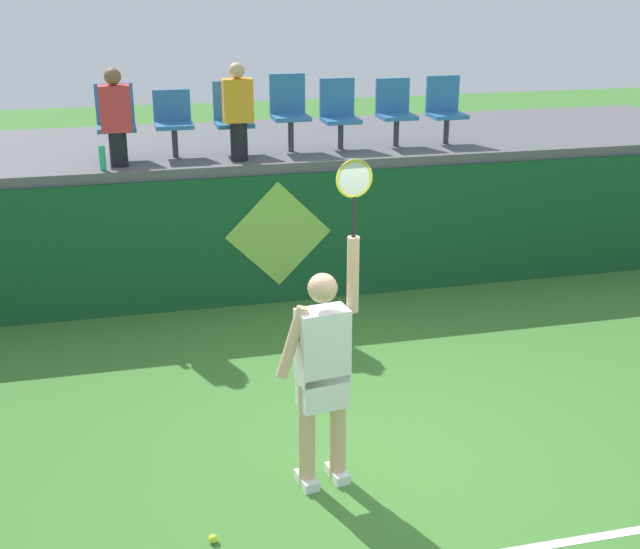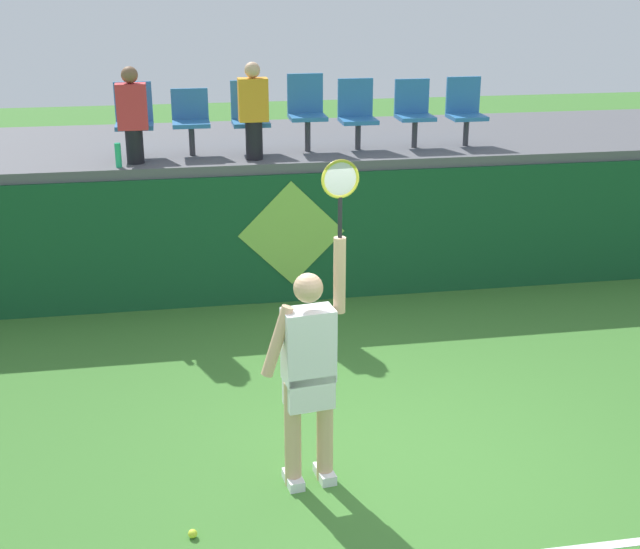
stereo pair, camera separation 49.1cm
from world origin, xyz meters
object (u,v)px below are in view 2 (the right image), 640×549
at_px(stadium_chair_0, 134,117).
at_px(spectator_1, 132,114).
at_px(stadium_chair_1, 191,118).
at_px(stadium_chair_6, 465,109).
at_px(stadium_chair_3, 307,109).
at_px(tennis_player, 309,368).
at_px(stadium_chair_4, 357,112).
at_px(tennis_ball, 193,534).
at_px(spectator_0, 253,110).
at_px(stadium_chair_5, 414,110).
at_px(stadium_chair_2, 250,114).
at_px(water_bottle, 118,155).

height_order(stadium_chair_0, spectator_1, spectator_1).
xyz_separation_m(stadium_chair_1, stadium_chair_6, (3.44, 0.01, 0.01)).
height_order(stadium_chair_3, stadium_chair_6, stadium_chair_3).
height_order(tennis_player, stadium_chair_3, stadium_chair_3).
height_order(stadium_chair_4, spectator_1, spectator_1).
height_order(stadium_chair_3, spectator_1, spectator_1).
distance_m(tennis_ball, spectator_0, 5.34).
bearing_deg(stadium_chair_1, stadium_chair_6, 0.16).
relative_size(stadium_chair_1, stadium_chair_5, 0.93).
xyz_separation_m(stadium_chair_3, stadium_chair_5, (1.36, -0.00, -0.05)).
xyz_separation_m(stadium_chair_2, stadium_chair_3, (0.69, 0.00, 0.05)).
relative_size(water_bottle, stadium_chair_3, 0.30).
distance_m(tennis_player, stadium_chair_0, 4.96).
xyz_separation_m(stadium_chair_2, stadium_chair_5, (2.05, -0.00, -0.00)).
bearing_deg(stadium_chair_5, tennis_player, -114.21).
relative_size(tennis_player, stadium_chair_4, 3.03).
height_order(stadium_chair_0, stadium_chair_2, stadium_chair_0).
distance_m(water_bottle, stadium_chair_6, 4.33).
relative_size(tennis_ball, stadium_chair_3, 0.07).
distance_m(spectator_0, spectator_1, 1.38).
relative_size(stadium_chair_3, stadium_chair_5, 1.11).
relative_size(water_bottle, stadium_chair_0, 0.32).
bearing_deg(stadium_chair_5, spectator_0, -168.14).
bearing_deg(tennis_ball, stadium_chair_6, 54.58).
distance_m(stadium_chair_0, stadium_chair_3, 2.07).
distance_m(stadium_chair_3, stadium_chair_4, 0.63).
distance_m(stadium_chair_3, stadium_chair_5, 1.36).
distance_m(stadium_chair_3, spectator_1, 2.11).
distance_m(water_bottle, stadium_chair_1, 1.07).
xyz_separation_m(stadium_chair_2, spectator_1, (-1.38, -0.41, 0.11)).
bearing_deg(tennis_player, stadium_chair_1, 98.43).
height_order(water_bottle, stadium_chair_3, stadium_chair_3).
relative_size(water_bottle, spectator_1, 0.25).
xyz_separation_m(tennis_ball, stadium_chair_4, (2.29, 5.19, 2.11)).
bearing_deg(tennis_ball, tennis_player, 30.81).
height_order(stadium_chair_4, stadium_chair_5, stadium_chair_4).
xyz_separation_m(tennis_ball, spectator_1, (-0.41, 4.77, 2.23)).
relative_size(tennis_ball, stadium_chair_5, 0.08).
relative_size(stadium_chair_4, stadium_chair_5, 1.03).
height_order(stadium_chair_5, stadium_chair_6, stadium_chair_6).
distance_m(stadium_chair_0, stadium_chair_1, 0.66).
bearing_deg(stadium_chair_2, stadium_chair_5, -0.11).
distance_m(water_bottle, stadium_chair_4, 2.96).
bearing_deg(stadium_chair_5, stadium_chair_1, -179.86).
distance_m(tennis_player, stadium_chair_6, 5.51).
distance_m(stadium_chair_4, spectator_0, 1.40).
distance_m(stadium_chair_6, spectator_0, 2.76).
height_order(stadium_chair_1, stadium_chair_4, stadium_chair_4).
bearing_deg(stadium_chair_0, stadium_chair_6, -0.02).
relative_size(tennis_player, stadium_chair_3, 2.80).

